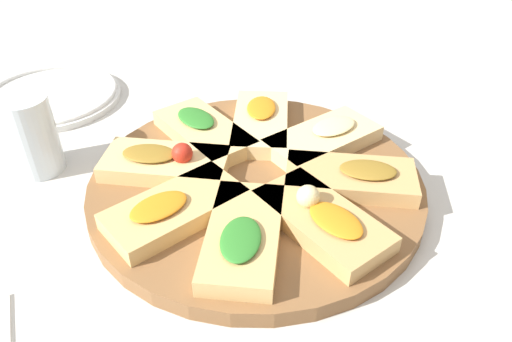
{
  "coord_description": "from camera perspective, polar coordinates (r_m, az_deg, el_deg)",
  "views": [
    {
      "loc": [
        0.38,
        -0.31,
        0.39
      ],
      "look_at": [
        0.0,
        0.0,
        0.03
      ],
      "focal_mm": 35.0,
      "sensor_mm": 36.0,
      "label": 1
    }
  ],
  "objects": [
    {
      "name": "focaccia_slice_2",
      "position": [
        0.69,
        -5.86,
        4.62
      ],
      "size": [
        0.16,
        0.08,
        0.03
      ],
      "color": "#DBB775",
      "rests_on": "serving_board"
    },
    {
      "name": "focaccia_slice_1",
      "position": [
        0.71,
        0.54,
        5.65
      ],
      "size": [
        0.16,
        0.16,
        0.03
      ],
      "color": "#E5C689",
      "rests_on": "serving_board"
    },
    {
      "name": "focaccia_slice_5",
      "position": [
        0.52,
        -1.47,
        -7.43
      ],
      "size": [
        0.16,
        0.16,
        0.03
      ],
      "color": "tan",
      "rests_on": "serving_board"
    },
    {
      "name": "focaccia_slice_6",
      "position": [
        0.54,
        7.42,
        -5.48
      ],
      "size": [
        0.16,
        0.08,
        0.04
      ],
      "color": "tan",
      "rests_on": "serving_board"
    },
    {
      "name": "focaccia_slice_3",
      "position": [
        0.63,
        -10.33,
        0.98
      ],
      "size": [
        0.16,
        0.16,
        0.04
      ],
      "color": "#DBB775",
      "rests_on": "serving_board"
    },
    {
      "name": "ground_plane",
      "position": [
        0.63,
        0.0,
        -2.26
      ],
      "size": [
        3.0,
        3.0,
        0.0
      ],
      "primitive_type": "plane",
      "color": "beige"
    },
    {
      "name": "water_glass",
      "position": [
        0.7,
        -24.29,
        3.79
      ],
      "size": [
        0.06,
        0.06,
        0.11
      ],
      "primitive_type": "cylinder",
      "color": "silver",
      "rests_on": "ground_plane"
    },
    {
      "name": "focaccia_slice_0",
      "position": [
        0.67,
        7.98,
        3.55
      ],
      "size": [
        0.08,
        0.16,
        0.03
      ],
      "color": "#E5C689",
      "rests_on": "serving_board"
    },
    {
      "name": "plate_left",
      "position": [
        0.89,
        -22.36,
        7.98
      ],
      "size": [
        0.22,
        0.22,
        0.02
      ],
      "color": "white",
      "rests_on": "ground_plane"
    },
    {
      "name": "focaccia_slice_4",
      "position": [
        0.56,
        -9.14,
        -4.48
      ],
      "size": [
        0.08,
        0.16,
        0.03
      ],
      "color": "tan",
      "rests_on": "serving_board"
    },
    {
      "name": "serving_board",
      "position": [
        0.62,
        0.0,
        -1.52
      ],
      "size": [
        0.41,
        0.41,
        0.02
      ],
      "primitive_type": "cylinder",
      "color": "brown",
      "rests_on": "ground_plane"
    },
    {
      "name": "focaccia_slice_7",
      "position": [
        0.61,
        10.88,
        -0.72
      ],
      "size": [
        0.16,
        0.16,
        0.03
      ],
      "color": "tan",
      "rests_on": "serving_board"
    }
  ]
}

